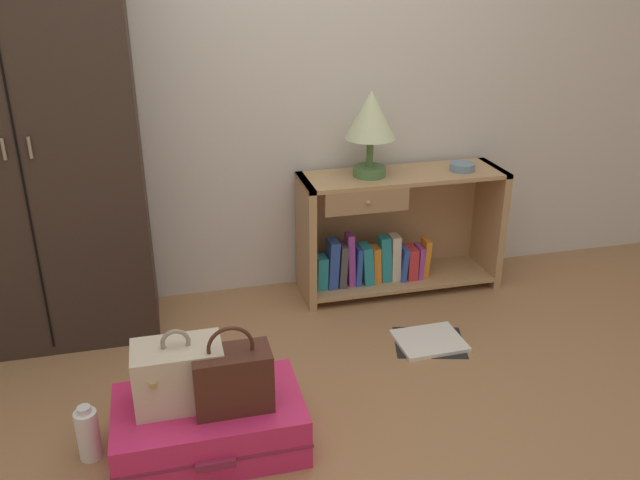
{
  "coord_description": "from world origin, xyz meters",
  "views": [
    {
      "loc": [
        -0.5,
        -1.87,
        1.72
      ],
      "look_at": [
        0.17,
        0.76,
        0.55
      ],
      "focal_mm": 37.16,
      "sensor_mm": 36.0,
      "label": 1
    }
  ],
  "objects_px": {
    "bookshelf": "(392,234)",
    "bottle": "(88,434)",
    "table_lamp": "(371,120)",
    "bowl": "(462,167)",
    "suitcase_large": "(210,425)",
    "train_case": "(179,374)",
    "open_book_on_floor": "(429,341)",
    "handbag": "(233,378)",
    "wardrobe": "(26,134)"
  },
  "relations": [
    {
      "from": "bookshelf",
      "to": "bottle",
      "type": "relative_size",
      "value": 4.9
    },
    {
      "from": "table_lamp",
      "to": "bowl",
      "type": "bearing_deg",
      "value": -3.65
    },
    {
      "from": "bowl",
      "to": "bottle",
      "type": "relative_size",
      "value": 0.59
    },
    {
      "from": "bookshelf",
      "to": "suitcase_large",
      "type": "height_order",
      "value": "bookshelf"
    },
    {
      "from": "suitcase_large",
      "to": "train_case",
      "type": "xyz_separation_m",
      "value": [
        -0.09,
        0.03,
        0.22
      ]
    },
    {
      "from": "open_book_on_floor",
      "to": "handbag",
      "type": "bearing_deg",
      "value": -152.28
    },
    {
      "from": "train_case",
      "to": "bottle",
      "type": "relative_size",
      "value": 1.44
    },
    {
      "from": "suitcase_large",
      "to": "open_book_on_floor",
      "type": "bearing_deg",
      "value": 23.82
    },
    {
      "from": "table_lamp",
      "to": "open_book_on_floor",
      "type": "height_order",
      "value": "table_lamp"
    },
    {
      "from": "bottle",
      "to": "open_book_on_floor",
      "type": "bearing_deg",
      "value": 15.6
    },
    {
      "from": "bottle",
      "to": "open_book_on_floor",
      "type": "distance_m",
      "value": 1.59
    },
    {
      "from": "bookshelf",
      "to": "open_book_on_floor",
      "type": "relative_size",
      "value": 2.79
    },
    {
      "from": "handbag",
      "to": "bottle",
      "type": "distance_m",
      "value": 0.58
    },
    {
      "from": "bookshelf",
      "to": "open_book_on_floor",
      "type": "height_order",
      "value": "bookshelf"
    },
    {
      "from": "wardrobe",
      "to": "train_case",
      "type": "xyz_separation_m",
      "value": [
        0.55,
        -1.0,
        -0.67
      ]
    },
    {
      "from": "table_lamp",
      "to": "bottle",
      "type": "distance_m",
      "value": 1.94
    },
    {
      "from": "bookshelf",
      "to": "train_case",
      "type": "height_order",
      "value": "bookshelf"
    },
    {
      "from": "open_book_on_floor",
      "to": "suitcase_large",
      "type": "bearing_deg",
      "value": -156.18
    },
    {
      "from": "table_lamp",
      "to": "bottle",
      "type": "bearing_deg",
      "value": -143.69
    },
    {
      "from": "train_case",
      "to": "bottle",
      "type": "bearing_deg",
      "value": 175.79
    },
    {
      "from": "bottle",
      "to": "suitcase_large",
      "type": "bearing_deg",
      "value": -7.12
    },
    {
      "from": "open_book_on_floor",
      "to": "bookshelf",
      "type": "bearing_deg",
      "value": 88.65
    },
    {
      "from": "wardrobe",
      "to": "handbag",
      "type": "distance_m",
      "value": 1.47
    },
    {
      "from": "table_lamp",
      "to": "suitcase_large",
      "type": "distance_m",
      "value": 1.69
    },
    {
      "from": "bookshelf",
      "to": "train_case",
      "type": "relative_size",
      "value": 3.41
    },
    {
      "from": "train_case",
      "to": "suitcase_large",
      "type": "bearing_deg",
      "value": -17.31
    },
    {
      "from": "suitcase_large",
      "to": "bottle",
      "type": "xyz_separation_m",
      "value": [
        -0.44,
        0.05,
        0.0
      ]
    },
    {
      "from": "table_lamp",
      "to": "bowl",
      "type": "xyz_separation_m",
      "value": [
        0.51,
        -0.03,
        -0.28
      ]
    },
    {
      "from": "bookshelf",
      "to": "bowl",
      "type": "xyz_separation_m",
      "value": [
        0.36,
        -0.04,
        0.37
      ]
    },
    {
      "from": "table_lamp",
      "to": "handbag",
      "type": "distance_m",
      "value": 1.56
    },
    {
      "from": "bowl",
      "to": "suitcase_large",
      "type": "bearing_deg",
      "value": -144.41
    },
    {
      "from": "suitcase_large",
      "to": "open_book_on_floor",
      "type": "height_order",
      "value": "suitcase_large"
    },
    {
      "from": "table_lamp",
      "to": "handbag",
      "type": "xyz_separation_m",
      "value": [
        -0.87,
        -1.13,
        -0.64
      ]
    },
    {
      "from": "suitcase_large",
      "to": "handbag",
      "type": "bearing_deg",
      "value": -25.34
    },
    {
      "from": "suitcase_large",
      "to": "open_book_on_floor",
      "type": "xyz_separation_m",
      "value": [
        1.09,
        0.48,
        -0.09
      ]
    },
    {
      "from": "train_case",
      "to": "handbag",
      "type": "distance_m",
      "value": 0.2
    },
    {
      "from": "handbag",
      "to": "open_book_on_floor",
      "type": "height_order",
      "value": "handbag"
    },
    {
      "from": "wardrobe",
      "to": "table_lamp",
      "type": "distance_m",
      "value": 1.61
    },
    {
      "from": "wardrobe",
      "to": "open_book_on_floor",
      "type": "relative_size",
      "value": 5.08
    },
    {
      "from": "table_lamp",
      "to": "handbag",
      "type": "height_order",
      "value": "table_lamp"
    },
    {
      "from": "bookshelf",
      "to": "table_lamp",
      "type": "xyz_separation_m",
      "value": [
        -0.14,
        -0.01,
        0.64
      ]
    },
    {
      "from": "bookshelf",
      "to": "train_case",
      "type": "distance_m",
      "value": 1.61
    },
    {
      "from": "wardrobe",
      "to": "train_case",
      "type": "bearing_deg",
      "value": -61.2
    },
    {
      "from": "wardrobe",
      "to": "suitcase_large",
      "type": "distance_m",
      "value": 1.51
    },
    {
      "from": "wardrobe",
      "to": "table_lamp",
      "type": "bearing_deg",
      "value": 1.84
    },
    {
      "from": "table_lamp",
      "to": "train_case",
      "type": "height_order",
      "value": "table_lamp"
    },
    {
      "from": "bookshelf",
      "to": "table_lamp",
      "type": "distance_m",
      "value": 0.66
    },
    {
      "from": "bookshelf",
      "to": "suitcase_large",
      "type": "bearing_deg",
      "value": -135.34
    },
    {
      "from": "bottle",
      "to": "open_book_on_floor",
      "type": "height_order",
      "value": "bottle"
    },
    {
      "from": "bowl",
      "to": "handbag",
      "type": "height_order",
      "value": "bowl"
    }
  ]
}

